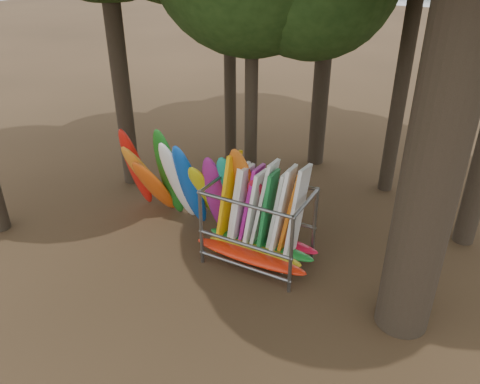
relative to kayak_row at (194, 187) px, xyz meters
The scene contains 4 objects.
ground 2.57m from the kayak_row, 34.97° to the right, with size 120.00×120.00×0.00m, color #47331E.
lake 58.77m from the kayak_row, 88.23° to the left, with size 160.00×160.00×0.00m, color gray.
kayak_row is the anchor object (origin of this frame).
storage_rack 2.39m from the kayak_row, 13.40° to the right, with size 3.07×1.50×2.86m.
Camera 1 is at (4.88, -8.25, 7.34)m, focal length 35.00 mm.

